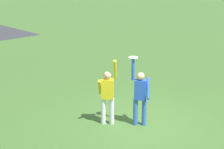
% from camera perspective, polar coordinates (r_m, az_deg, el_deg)
% --- Properties ---
extents(ground_plane, '(120.00, 120.00, 0.00)m').
position_cam_1_polar(ground_plane, '(11.09, 4.09, -7.88)').
color(ground_plane, '#426B2D').
extents(person_catcher, '(0.55, 0.57, 2.08)m').
position_cam_1_polar(person_catcher, '(10.73, 4.46, -3.10)').
color(person_catcher, '#3366B7').
rests_on(person_catcher, ground_plane).
extents(person_defender, '(0.64, 0.66, 2.05)m').
position_cam_1_polar(person_defender, '(10.78, -0.72, -2.95)').
color(person_defender, silver).
rests_on(person_defender, ground_plane).
extents(frisbee_disc, '(0.26, 0.26, 0.02)m').
position_cam_1_polar(frisbee_disc, '(10.41, 3.36, 2.69)').
color(frisbee_disc, white).
rests_on(frisbee_disc, person_catcher).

